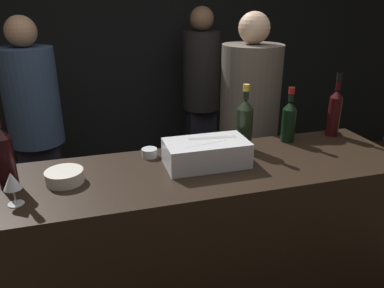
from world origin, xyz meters
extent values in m
cube|color=black|center=(0.00, 2.40, 1.40)|extent=(6.40, 0.06, 2.80)
cube|color=black|center=(0.00, 0.31, 0.48)|extent=(2.23, 0.62, 0.95)
cube|color=silver|center=(0.07, 0.34, 1.02)|extent=(0.42, 0.23, 0.13)
cylinder|color=#B2B7AD|center=(0.06, 0.30, 1.05)|extent=(0.25, 0.11, 0.06)
cylinder|color=#B2B7AD|center=(0.12, 0.38, 1.05)|extent=(0.25, 0.10, 0.07)
cylinder|color=silver|center=(-0.61, 0.34, 0.98)|extent=(0.17, 0.17, 0.06)
cylinder|color=gray|center=(-0.61, 0.34, 1.01)|extent=(0.14, 0.14, 0.01)
cylinder|color=silver|center=(-0.80, 0.18, 0.96)|extent=(0.06, 0.06, 0.00)
cylinder|color=silver|center=(-0.80, 0.18, 0.99)|extent=(0.01, 0.01, 0.07)
cone|color=silver|center=(-0.80, 0.18, 1.06)|extent=(0.07, 0.07, 0.07)
cylinder|color=silver|center=(-0.18, 0.52, 0.98)|extent=(0.08, 0.08, 0.05)
sphere|color=#EFB256|center=(-0.18, 0.52, 0.98)|extent=(0.04, 0.04, 0.04)
cylinder|color=black|center=(-0.85, 0.36, 1.07)|extent=(0.08, 0.08, 0.23)
cone|color=black|center=(-0.85, 0.36, 1.21)|extent=(0.08, 0.08, 0.05)
cylinder|color=black|center=(0.95, 0.54, 1.07)|extent=(0.08, 0.08, 0.24)
cone|color=black|center=(0.95, 0.54, 1.21)|extent=(0.08, 0.08, 0.05)
cylinder|color=black|center=(0.95, 0.54, 1.29)|extent=(0.03, 0.03, 0.10)
cylinder|color=black|center=(0.95, 0.54, 1.32)|extent=(0.03, 0.03, 0.05)
cylinder|color=black|center=(0.34, 0.48, 1.07)|extent=(0.09, 0.09, 0.23)
cone|color=black|center=(0.34, 0.48, 1.21)|extent=(0.09, 0.09, 0.05)
cylinder|color=black|center=(0.34, 0.48, 1.28)|extent=(0.03, 0.03, 0.08)
cylinder|color=gold|center=(0.34, 0.48, 1.30)|extent=(0.03, 0.03, 0.04)
cylinder|color=black|center=(0.64, 0.52, 1.05)|extent=(0.08, 0.08, 0.19)
cone|color=black|center=(0.64, 0.52, 1.17)|extent=(0.08, 0.08, 0.05)
cylinder|color=black|center=(0.64, 0.52, 1.24)|extent=(0.03, 0.03, 0.08)
cylinder|color=red|center=(0.64, 0.52, 1.26)|extent=(0.03, 0.03, 0.04)
cube|color=black|center=(0.56, 1.96, 0.38)|extent=(0.26, 0.19, 0.76)
cylinder|color=black|center=(0.56, 1.96, 1.11)|extent=(0.34, 0.34, 0.70)
sphere|color=#997051|center=(0.56, 1.96, 1.57)|extent=(0.21, 0.21, 0.21)
cube|color=black|center=(-0.85, 1.50, 0.37)|extent=(0.29, 0.21, 0.74)
cylinder|color=#334766|center=(-0.85, 1.50, 1.09)|extent=(0.38, 0.38, 0.69)
sphere|color=tan|center=(-0.85, 1.50, 1.54)|extent=(0.21, 0.21, 0.21)
cube|color=black|center=(0.63, 1.04, 0.38)|extent=(0.31, 0.23, 0.76)
cylinder|color=#60564C|center=(0.63, 1.04, 1.11)|extent=(0.42, 0.42, 0.70)
sphere|color=beige|center=(0.63, 1.04, 1.56)|extent=(0.21, 0.21, 0.21)
camera|label=1|loc=(-0.48, -1.31, 1.75)|focal=35.00mm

